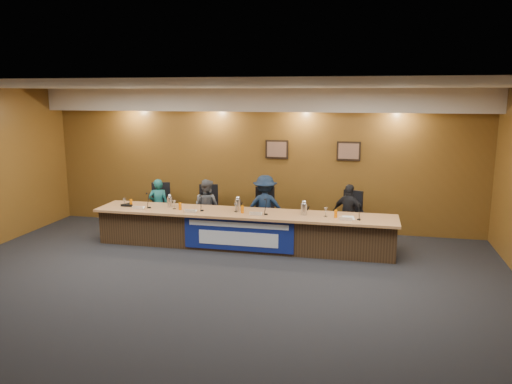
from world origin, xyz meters
The scene contains 40 objects.
floor centered at (0.00, 0.00, 0.00)m, with size 10.00×10.00×0.00m, color black.
ceiling centered at (0.00, 0.00, 3.20)m, with size 10.00×8.00×0.04m, color silver.
wall_back centered at (0.00, 4.00, 1.60)m, with size 10.00×0.04×3.20m, color brown.
soffit centered at (0.00, 3.75, 2.95)m, with size 10.00×0.50×0.50m, color beige.
dais_body centered at (0.00, 2.40, 0.35)m, with size 6.00×0.80×0.70m, color #3C2817.
dais_top centered at (0.00, 2.35, 0.72)m, with size 6.10×0.95×0.05m, color #B47A4A.
banner centered at (0.00, 1.99, 0.38)m, with size 2.20×0.02×0.65m, color navy.
banner_text_upper centered at (0.00, 1.97, 0.58)m, with size 2.00×0.01×0.10m, color silver.
banner_text_lower centered at (0.00, 1.97, 0.30)m, with size 1.60×0.01×0.28m, color silver.
wall_photo_left centered at (0.40, 3.97, 1.85)m, with size 0.52×0.04×0.42m, color black.
wall_photo_right centered at (2.00, 3.97, 1.85)m, with size 0.52×0.04×0.42m, color black.
panelist_a centered at (-2.16, 3.15, 0.61)m, with size 0.44×0.29×1.21m, color #195B57.
panelist_b centered at (-1.02, 3.15, 0.62)m, with size 0.61×0.47×1.25m, color #525459.
panelist_c centered at (0.30, 3.15, 0.69)m, with size 0.89×0.51×1.38m, color #0F1C32.
panelist_d centered at (2.08, 3.15, 0.63)m, with size 0.74×0.31×1.26m, color black.
office_chair_a centered at (-2.16, 3.25, 0.48)m, with size 0.48×0.48×0.08m, color black.
office_chair_b centered at (-1.02, 3.25, 0.48)m, with size 0.48×0.48×0.08m, color black.
office_chair_c centered at (0.30, 3.25, 0.48)m, with size 0.48×0.48×0.08m, color black.
office_chair_d centered at (2.08, 3.25, 0.48)m, with size 0.48×0.48×0.08m, color black.
nameplate_a centered at (-2.16, 2.10, 0.80)m, with size 0.24×0.06×0.09m, color white.
microphone_a centered at (-1.98, 2.27, 0.76)m, with size 0.07×0.07×0.02m, color black.
juice_glass_a centered at (-2.43, 2.34, 0.82)m, with size 0.06×0.06×0.15m, color orange.
water_glass_a centered at (-2.54, 2.27, 0.84)m, with size 0.08×0.08×0.18m, color silver.
nameplate_b centered at (-1.01, 2.07, 0.80)m, with size 0.24×0.06×0.09m, color white.
microphone_b centered at (-0.83, 2.27, 0.76)m, with size 0.07×0.07×0.02m, color black.
juice_glass_b centered at (-1.30, 2.26, 0.82)m, with size 0.06×0.06×0.15m, color orange.
water_glass_b centered at (-1.44, 2.30, 0.84)m, with size 0.08×0.08×0.18m, color silver.
nameplate_c centered at (0.31, 2.13, 0.80)m, with size 0.24×0.06×0.09m, color white.
microphone_c centered at (0.51, 2.23, 0.76)m, with size 0.07×0.07×0.02m, color black.
juice_glass_c centered at (0.02, 2.26, 0.82)m, with size 0.06×0.06×0.15m, color orange.
water_glass_c centered at (-0.14, 2.33, 0.84)m, with size 0.08×0.08×0.18m, color silver.
nameplate_d centered at (2.06, 2.09, 0.80)m, with size 0.24×0.06×0.09m, color white.
microphone_d centered at (2.30, 2.21, 0.76)m, with size 0.07×0.07×0.02m, color black.
juice_glass_d centered at (1.86, 2.29, 0.82)m, with size 0.06×0.06×0.15m, color orange.
water_glass_d centered at (1.66, 2.32, 0.84)m, with size 0.08×0.08×0.18m, color silver.
carafe_left centered at (-1.60, 2.45, 0.86)m, with size 0.11×0.11×0.22m, color silver.
carafe_mid centered at (-0.11, 2.41, 0.87)m, with size 0.12×0.12×0.25m, color silver.
carafe_right centered at (1.24, 2.38, 0.86)m, with size 0.13×0.13×0.23m, color silver.
speakerphone centered at (-2.50, 2.35, 0.78)m, with size 0.32×0.32×0.05m, color black.
paper_stack centered at (2.10, 2.33, 0.75)m, with size 0.22×0.30×0.01m, color white.
Camera 1 is at (2.39, -7.11, 3.10)m, focal length 35.00 mm.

